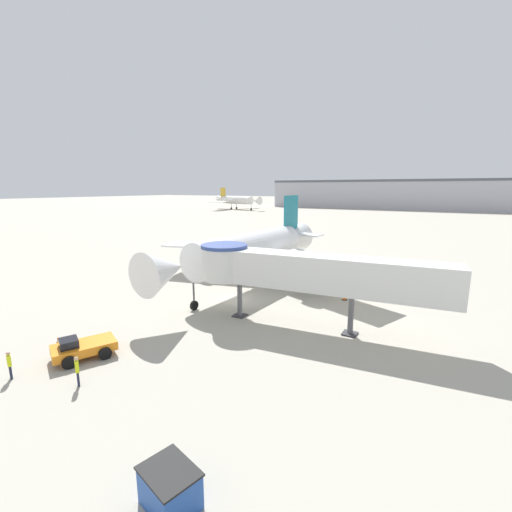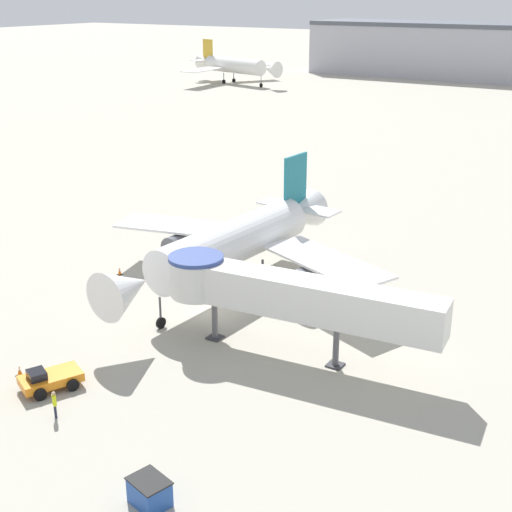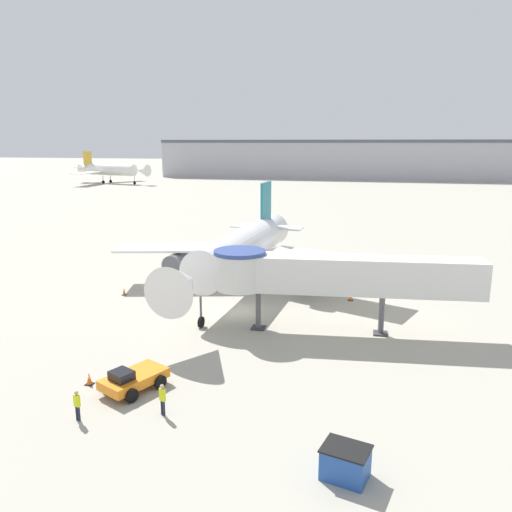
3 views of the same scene
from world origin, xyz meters
The scene contains 10 objects.
ground_plane centered at (0.00, 0.00, 0.00)m, with size 800.00×800.00×0.00m, color #A8A393.
main_airplane centered at (-1.06, 5.16, 4.36)m, with size 28.73×27.77×10.35m.
jet_bridge centered at (8.21, -3.08, 4.75)m, with size 20.66×5.29×6.44m.
pushback_tug_orange centered at (-2.25, -15.40, 0.73)m, with size 3.57×4.44×1.54m.
service_container_blue centered at (10.74, -20.67, 0.74)m, with size 2.43×2.11×1.48m.
traffic_cone_starboard_wing centered at (9.77, 5.52, 0.38)m, with size 0.48×0.48×0.79m.
traffic_cone_apron_front centered at (-5.24, -15.36, 0.38)m, with size 0.48×0.48×0.79m.
traffic_cone_port_wing centered at (-12.07, 2.20, 0.34)m, with size 0.43×0.43×0.72m.
ground_crew_wing_walker centered at (0.67, -17.64, 1.05)m, with size 0.40×0.35×1.83m.
background_jet_gold_tail centered at (-82.90, 127.50, 5.04)m, with size 31.88×32.90×11.54m.
Camera 2 is at (31.18, -43.09, 24.81)m, focal length 50.00 mm.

